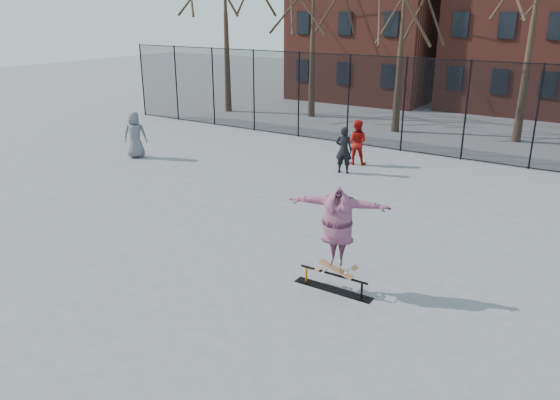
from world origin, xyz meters
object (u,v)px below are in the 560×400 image
Objects in this scene: skate_rail at (333,283)px; skater at (338,232)px; bystander_grey at (135,135)px; bystander_red at (357,142)px; skateboard at (336,272)px; bystander_black at (344,150)px.

skater reaches higher than skate_rail.
bystander_red is at bearing 168.16° from bystander_grey.
skateboard is at bearing 0.00° from skater.
bystander_black is (-3.93, 8.30, 0.72)m from skate_rail.
bystander_grey is (-12.23, 5.67, -0.43)m from skater.
bystander_black is (-3.99, 8.30, -0.51)m from skater.
bystander_black is at bearing 79.90° from bystander_red.
skate_rail is at bearing 104.83° from bystander_black.
skateboard is 9.22m from bystander_black.
bystander_grey is at bearing 10.58° from bystander_red.
bystander_grey is at bearing 7.22° from bystander_black.
bystander_black is at bearing 115.67° from skateboard.
skater reaches higher than bystander_black.
skate_rail is at bearing 96.90° from bystander_red.
skater is at bearing 105.16° from bystander_black.
bystander_black is at bearing 159.43° from bystander_grey.
bystander_black is (-3.99, 8.30, 0.42)m from skateboard.
skate_rail is 0.85× the size of skater.
bystander_red is at bearing 112.79° from skate_rail.
skateboard is (0.06, 0.00, 0.30)m from skate_rail.
skate_rail is 9.21m from bystander_black.
skater is 1.22× the size of bystander_black.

